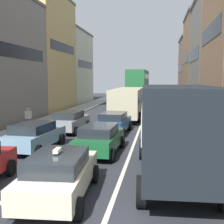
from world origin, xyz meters
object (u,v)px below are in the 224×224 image
sedan_left_lane_third (69,121)px  removalist_box_truck (175,129)px  bus_far_queue_secondary (138,86)px  wagon_left_lane_second (35,135)px  sedan_right_lane_behind_truck (164,129)px  bus_mid_queue_primary (128,100)px  taxi_centre_lane_front (59,174)px  sedan_centre_lane_second (100,138)px  hatchback_centre_lane_third (114,122)px  pedestrian_near_kerb (28,117)px

sedan_left_lane_third → removalist_box_truck: bearing=-141.1°
bus_far_queue_secondary → wagon_left_lane_second: bearing=173.8°
sedan_right_lane_behind_truck → bus_far_queue_secondary: bus_far_queue_secondary is taller
removalist_box_truck → sedan_left_lane_third: removalist_box_truck is taller
sedan_right_lane_behind_truck → bus_mid_queue_primary: (-3.31, 10.67, 0.96)m
taxi_centre_lane_front → sedan_left_lane_third: taxi_centre_lane_front is taller
sedan_left_lane_third → bus_mid_queue_primary: bearing=-20.8°
removalist_box_truck → sedan_centre_lane_second: removalist_box_truck is taller
taxi_centre_lane_front → removalist_box_truck: bearing=-64.4°
removalist_box_truck → taxi_centre_lane_front: 4.45m
sedan_left_lane_third → bus_mid_queue_primary: size_ratio=0.41×
sedan_centre_lane_second → hatchback_centre_lane_third: 5.63m
taxi_centre_lane_front → wagon_left_lane_second: (-3.44, 5.86, -0.00)m
sedan_centre_lane_second → bus_far_queue_secondary: size_ratio=0.41×
hatchback_centre_lane_third → bus_far_queue_secondary: 22.71m
sedan_left_lane_third → pedestrian_near_kerb: bearing=87.2°
wagon_left_lane_second → sedan_left_lane_third: bearing=1.3°
wagon_left_lane_second → bus_mid_queue_primary: 14.17m
removalist_box_truck → taxi_centre_lane_front: bearing=116.7°
wagon_left_lane_second → bus_mid_queue_primary: (3.64, 13.66, 0.96)m
sedan_left_lane_third → bus_mid_queue_primary: bus_mid_queue_primary is taller
bus_far_queue_secondary → pedestrian_near_kerb: (-6.73, -22.22, -1.88)m
taxi_centre_lane_front → bus_mid_queue_primary: 19.55m
sedan_centre_lane_second → hatchback_centre_lane_third: same height
wagon_left_lane_second → sedan_right_lane_behind_truck: 7.57m
taxi_centre_lane_front → sedan_right_lane_behind_truck: bearing=-25.4°
hatchback_centre_lane_third → bus_far_queue_secondary: (0.17, 22.61, 2.03)m
sedan_left_lane_third → pedestrian_near_kerb: pedestrian_near_kerb is taller
sedan_centre_lane_second → sedan_left_lane_third: same height
sedan_centre_lane_second → taxi_centre_lane_front: bearing=-180.0°
bus_far_queue_secondary → removalist_box_truck: bearing=-172.5°
sedan_left_lane_third → pedestrian_near_kerb: 3.31m
taxi_centre_lane_front → wagon_left_lane_second: 6.80m
hatchback_centre_lane_third → sedan_left_lane_third: (-3.27, 0.11, 0.00)m
sedan_left_lane_third → bus_mid_queue_primary: 8.86m
bus_far_queue_secondary → taxi_centre_lane_front: bearing=-179.2°
bus_mid_queue_primary → bus_far_queue_secondary: bearing=-0.6°
removalist_box_truck → bus_far_queue_secondary: (-3.53, 31.81, 0.86)m
bus_far_queue_secondary → pedestrian_near_kerb: bearing=164.3°
taxi_centre_lane_front → pedestrian_near_kerb: 13.39m
sedan_right_lane_behind_truck → wagon_left_lane_second: bearing=114.1°
wagon_left_lane_second → sedan_centre_lane_second: bearing=-89.5°
wagon_left_lane_second → sedan_left_lane_third: (0.21, 5.55, 0.00)m
taxi_centre_lane_front → wagon_left_lane_second: size_ratio=1.00×
hatchback_centre_lane_third → pedestrian_near_kerb: 6.57m
taxi_centre_lane_front → bus_far_queue_secondary: size_ratio=0.42×
sedan_right_lane_behind_truck → bus_mid_queue_primary: bus_mid_queue_primary is taller
wagon_left_lane_second → removalist_box_truck: bearing=-114.1°
sedan_centre_lane_second → pedestrian_near_kerb: size_ratio=2.63×
bus_far_queue_secondary → pedestrian_near_kerb: bus_far_queue_secondary is taller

